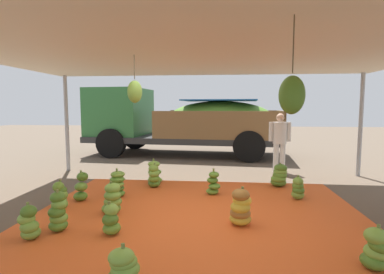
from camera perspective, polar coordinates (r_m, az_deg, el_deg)
The scene contains 20 objects.
ground_plane at distance 7.74m, azimuth 2.70°, elevation -7.24°, with size 40.00×40.00×0.00m, color brown.
tarp_orange at distance 4.86m, azimuth 0.99°, elevation -15.09°, with size 5.28×4.70×0.01m, color #E05B23.
tent_canopy at distance 4.53m, azimuth 0.95°, elevation 16.04°, with size 8.00×7.00×2.62m.
banana_bunch_0 at distance 6.58m, azimuth -7.16°, elevation -7.44°, with size 0.35×0.36×0.53m.
banana_bunch_1 at distance 4.58m, azimuth 9.15°, elevation -13.05°, with size 0.41×0.44×0.58m.
banana_bunch_2 at distance 5.99m, azimuth -20.13°, elevation -8.95°, with size 0.33×0.32×0.56m.
banana_bunch_3 at distance 5.68m, azimuth -23.60°, elevation -10.12°, with size 0.35×0.33×0.50m.
banana_bunch_4 at distance 3.16m, azimuth -12.74°, elevation -23.32°, with size 0.36×0.38×0.45m.
banana_bunch_5 at distance 6.93m, azimuth -7.06°, elevation -6.76°, with size 0.42×0.42×0.56m.
banana_bunch_6 at distance 3.93m, azimuth 31.49°, elevation -17.65°, with size 0.39×0.37×0.49m.
banana_bunch_7 at distance 6.88m, azimuth 16.12°, elevation -7.05°, with size 0.45×0.45×0.52m.
banana_bunch_8 at distance 6.02m, azimuth 4.02°, elevation -8.80°, with size 0.36×0.36×0.52m.
banana_bunch_9 at distance 4.38m, azimuth -14.97°, elevation -14.89°, with size 0.34×0.34×0.45m.
banana_bunch_10 at distance 6.07m, azimuth -13.99°, elevation -8.72°, with size 0.45×0.45×0.55m.
banana_bunch_11 at distance 6.06m, azimuth 19.32°, elevation -9.17°, with size 0.30×0.30×0.45m.
banana_bunch_12 at distance 4.70m, azimuth -23.87°, elevation -12.89°, with size 0.35×0.35×0.59m.
banana_bunch_13 at distance 4.59m, azimuth -28.33°, elevation -14.14°, with size 0.35×0.36×0.50m.
banana_bunch_14 at distance 5.14m, azimuth -14.78°, elevation -11.29°, with size 0.45×0.43×0.54m.
cargo_truck_main at distance 10.97m, azimuth -2.42°, elevation 3.15°, with size 6.98×3.07×2.40m.
worker_0 at distance 8.31m, azimuth 16.18°, elevation -0.20°, with size 0.57×0.35×1.56m.
Camera 1 is at (0.34, -4.53, 1.73)m, focal length 28.34 mm.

